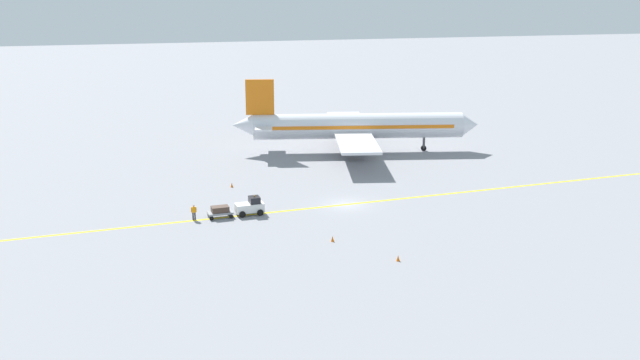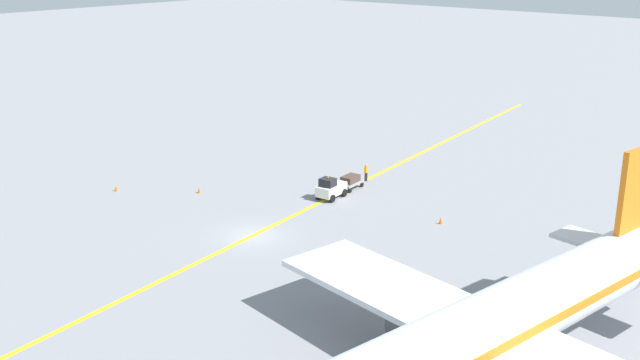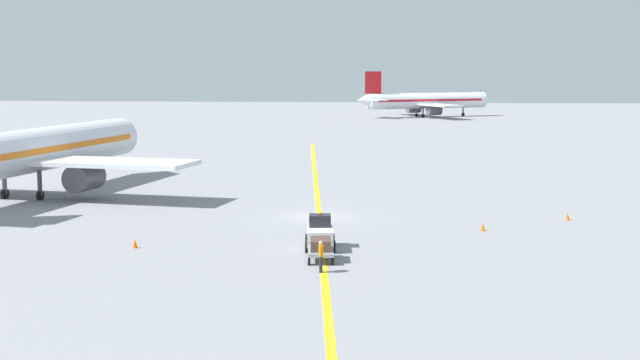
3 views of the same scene
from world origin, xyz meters
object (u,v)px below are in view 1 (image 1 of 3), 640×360
Objects in this scene: baggage_tug_white at (250,206)px; traffic_cone_by_wingtip at (232,185)px; baggage_cart_trailing at (220,211)px; ground_crew_worker at (194,212)px; airplane_at_gate at (355,127)px; traffic_cone_mid_apron at (398,258)px; traffic_cone_near_nose at (333,239)px.

baggage_tug_white is 10.95m from traffic_cone_by_wingtip.
ground_crew_worker reaches higher than baggage_cart_trailing.
airplane_at_gate is 42.37m from traffic_cone_mid_apron.
ground_crew_worker is (26.02, -24.52, -2.80)m from airplane_at_gate.
baggage_tug_white reaches higher than traffic_cone_by_wingtip.
traffic_cone_near_nose is at bearing -18.41° from airplane_at_gate.
traffic_cone_mid_apron is at bearing 42.58° from baggage_cart_trailing.
baggage_tug_white is 3.30m from baggage_cart_trailing.
airplane_at_gate is 37.48m from traffic_cone_near_nose.
airplane_at_gate reaches higher than traffic_cone_mid_apron.
traffic_cone_near_nose is (10.01, 6.69, -0.63)m from baggage_tug_white.
baggage_tug_white is 1.15× the size of baggage_cart_trailing.
ground_crew_worker is 3.05× the size of traffic_cone_by_wingtip.
airplane_at_gate is 24.41m from traffic_cone_by_wingtip.
traffic_cone_near_nose is 7.74m from traffic_cone_mid_apron.
airplane_at_gate is 64.48× the size of traffic_cone_mid_apron.
baggage_cart_trailing is 2.78m from ground_crew_worker.
airplane_at_gate reaches higher than ground_crew_worker.
baggage_cart_trailing is (0.35, -3.28, -0.14)m from baggage_tug_white.
baggage_cart_trailing is 1.63× the size of ground_crew_worker.
baggage_tug_white is at bearing -145.13° from traffic_cone_mid_apron.
airplane_at_gate is at bearing 170.22° from traffic_cone_mid_apron.
traffic_cone_mid_apron is (15.87, 14.58, -0.49)m from baggage_cart_trailing.
baggage_cart_trailing reaches higher than traffic_cone_mid_apron.
baggage_tug_white is 5.71× the size of traffic_cone_by_wingtip.
traffic_cone_mid_apron is 1.00× the size of traffic_cone_by_wingtip.
baggage_cart_trailing is at bearing -12.12° from traffic_cone_by_wingtip.
baggage_cart_trailing is at bearing -40.19° from airplane_at_gate.
traffic_cone_near_nose is (35.41, -11.79, -3.43)m from airplane_at_gate.
ground_crew_worker is 3.05× the size of traffic_cone_near_nose.
traffic_cone_by_wingtip is at bearing 155.79° from ground_crew_worker.
ground_crew_worker is (0.62, -6.05, 0.01)m from baggage_tug_white.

